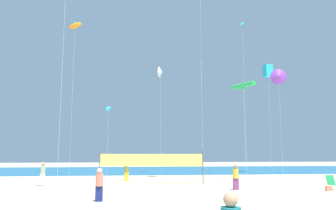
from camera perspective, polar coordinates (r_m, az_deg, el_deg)
The scene contains 16 objects.
ground_plane at distance 16.04m, azimuth 3.35°, elevation -16.31°, with size 120.00×120.00×0.00m, color beige.
ocean_band at distance 44.18m, azimuth -2.95°, elevation -10.99°, with size 120.00×20.00×0.01m, color #1E6B99.
beachgoer_sage_shirt at distance 27.59m, azimuth -20.51°, elevation -10.59°, with size 0.36×0.36×1.56m.
beachgoer_mustard_shirt at distance 21.61m, azimuth 11.44°, elevation -11.80°, with size 0.36×0.36×1.56m.
beachgoer_olive_shirt at distance 28.01m, azimuth -7.08°, elevation -10.92°, with size 0.37×0.37×1.62m.
beachgoer_coral_shirt at distance 16.68m, azimuth -11.61°, elevation -12.95°, with size 0.36×0.36×1.57m.
folding_beach_chair at distance 23.64m, azimuth 26.11°, elevation -11.70°, with size 0.52×0.65×0.89m.
volleyball_net at distance 25.00m, azimuth -2.94°, elevation -9.57°, with size 7.59×1.40×2.40m.
beach_handbag at distance 22.83m, azimuth 25.69°, elevation -12.68°, with size 0.38×0.19×0.30m, color #EA7260.
kite_violet_delta at distance 34.52m, azimuth 18.30°, elevation 4.62°, with size 1.56×0.71×10.40m.
kite_cyan_diamond at distance 36.72m, azimuth 12.47°, elevation 13.08°, with size 0.79×0.79×15.88m.
kite_green_tube at distance 30.27m, azimuth 12.70°, elevation 3.24°, with size 1.45×2.45×8.35m.
kite_cyan_inflatable at distance 33.96m, azimuth -10.11°, elevation -0.63°, with size 0.75×1.36×6.97m.
kite_orange_inflatable at distance 35.73m, azimuth -15.53°, elevation 12.81°, with size 1.60×0.99×15.29m.
kite_white_delta at distance 36.78m, azimuth -1.23°, elevation 5.57°, with size 0.77×1.28×11.58m.
kite_cyan_box at distance 39.58m, azimuth 16.62°, elevation 5.57°, with size 0.95×0.95×12.06m.
Camera 1 is at (-2.64, -15.64, 2.33)m, focal length 35.83 mm.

